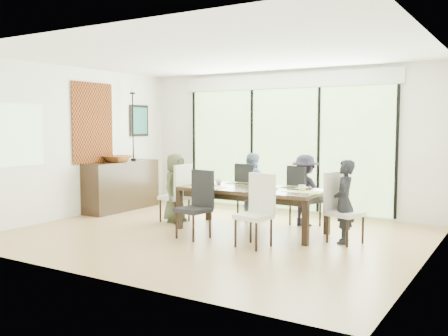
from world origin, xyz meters
The scene contains 62 objects.
floor centered at (0.00, 0.00, -0.01)m, with size 6.00×5.00×0.01m, color olive.
ceiling centered at (0.00, 0.00, 2.71)m, with size 6.00×5.00×0.01m, color white.
wall_back centered at (0.00, 2.51, 1.35)m, with size 6.00×0.02×2.70m, color white.
wall_front centered at (0.00, -2.51, 1.35)m, with size 6.00×0.02×2.70m, color white.
wall_left centered at (-3.01, 0.00, 1.35)m, with size 0.02×5.00×2.70m, color beige.
wall_right centered at (3.01, 0.00, 1.35)m, with size 0.02×5.00×2.70m, color silver.
glass_doors centered at (0.00, 2.47, 1.20)m, with size 4.20×0.02×2.30m, color #598C3F.
blinds_header centered at (0.00, 2.46, 2.50)m, with size 4.40×0.06×0.28m, color white.
mullion_a centered at (-2.10, 2.46, 1.20)m, with size 0.05×0.04×2.30m, color black.
mullion_b centered at (-0.70, 2.46, 1.20)m, with size 0.05×0.04×2.30m, color black.
mullion_c centered at (0.70, 2.46, 1.20)m, with size 0.05×0.04×2.30m, color black.
mullion_d centered at (2.10, 2.46, 1.20)m, with size 0.05×0.04×2.30m, color black.
side_window centered at (-2.97, -1.20, 1.50)m, with size 0.02×0.90×1.00m, color #8CAD7F.
deck centered at (0.00, 3.40, -0.05)m, with size 6.00×1.80×0.10m, color brown.
rail_top centered at (0.00, 4.20, 0.55)m, with size 6.00×0.08×0.06m, color brown.
foliage_left centered at (-1.80, 5.20, 1.44)m, with size 3.20×3.20×3.20m, color #14380F.
foliage_mid centered at (0.40, 5.80, 1.80)m, with size 4.00×4.00×4.00m, color #14380F.
foliage_right centered at (2.20, 5.00, 1.26)m, with size 2.80×2.80×2.80m, color #14380F.
foliage_far centered at (-0.60, 6.50, 1.62)m, with size 3.60×3.60×3.60m, color #14380F.
table_top centered at (0.35, 0.50, 0.66)m, with size 2.20×1.01×0.05m, color black.
table_apron centered at (0.35, 0.50, 0.58)m, with size 2.01×0.82×0.09m, color black.
table_leg_fl centered at (-0.73, 0.07, 0.32)m, with size 0.08×0.08×0.63m, color black.
table_leg_fr centered at (1.43, 0.07, 0.32)m, with size 0.08×0.08×0.63m, color black.
table_leg_bl centered at (-0.73, 0.93, 0.32)m, with size 0.08×0.08×0.63m, color black.
table_leg_br centered at (1.43, 0.93, 0.32)m, with size 0.08×0.08×0.63m, color black.
chair_left_end centered at (-1.15, 0.50, 0.50)m, with size 0.42×0.42×1.01m, color beige, non-canonical shape.
chair_right_end centered at (1.85, 0.50, 0.50)m, with size 0.42×0.42×1.01m, color beige, non-canonical shape.
chair_far_left centered at (-0.10, 1.35, 0.50)m, with size 0.42×0.42×1.01m, color black, non-canonical shape.
chair_far_right centered at (0.90, 1.35, 0.50)m, with size 0.42×0.42×1.01m, color black, non-canonical shape.
chair_near_left centered at (-0.15, -0.37, 0.50)m, with size 0.42×0.42×1.01m, color black, non-canonical shape.
chair_near_right centered at (0.85, -0.37, 0.50)m, with size 0.42×0.42×1.01m, color silver, non-canonical shape.
person_left_end centered at (-1.13, 0.50, 0.59)m, with size 0.55×0.35×1.18m, color #414B32.
person_right_end centered at (1.83, 0.50, 0.59)m, with size 0.55×0.35×1.18m, color black.
person_far_left centered at (-0.10, 1.33, 0.59)m, with size 0.55×0.35×1.18m, color #748EA7.
person_far_right centered at (0.90, 1.33, 0.59)m, with size 0.55×0.35×1.18m, color #231E2D.
placemat_left centered at (-0.60, 0.50, 0.69)m, with size 0.40×0.29×0.01m, color #95C145.
placemat_right centered at (1.30, 0.50, 0.69)m, with size 0.40×0.29×0.01m, color #90AA3C.
placemat_far_l centered at (-0.10, 0.90, 0.69)m, with size 0.40×0.29×0.01m, color #8BB741.
placemat_far_r centered at (0.90, 0.90, 0.69)m, with size 0.40×0.29×0.01m, color #86AD3D.
placemat_paper centered at (-0.20, 0.20, 0.69)m, with size 0.40×0.29×0.01m, color white.
tablet_far_l centered at (0.00, 0.85, 0.70)m, with size 0.24×0.16×0.01m, color black.
tablet_far_r centered at (0.85, 0.85, 0.70)m, with size 0.22×0.16×0.01m, color black.
papers centered at (1.05, 0.45, 0.69)m, with size 0.27×0.20×0.00m, color white.
platter_base centered at (-0.20, 0.20, 0.70)m, with size 0.24×0.24×0.02m, color white.
platter_snacks centered at (-0.20, 0.20, 0.72)m, with size 0.18×0.18×0.01m, color #E0541A.
vase centered at (0.40, 0.55, 0.74)m, with size 0.07×0.07×0.11m, color silver.
hyacinth_stems centered at (0.40, 0.55, 0.85)m, with size 0.04×0.04×0.15m, color #337226.
hyacinth_blooms centered at (0.40, 0.55, 0.94)m, with size 0.10×0.10×0.10m, color #495FB7.
laptop centered at (-0.50, 0.40, 0.70)m, with size 0.30×0.19×0.02m, color silver.
cup_a centered at (-0.35, 0.65, 0.73)m, with size 0.11×0.11×0.09m, color white.
cup_b centered at (0.50, 0.40, 0.73)m, with size 0.09×0.09×0.08m, color white.
cup_c centered at (1.15, 0.60, 0.73)m, with size 0.11×0.11×0.09m, color white.
book centered at (0.60, 0.55, 0.69)m, with size 0.15×0.21×0.02m, color white.
sideboard centered at (-2.76, 0.92, 0.47)m, with size 0.47×1.69×0.95m, color black.
bowl centered at (-2.76, 0.82, 1.01)m, with size 0.50×0.50×0.12m, color brown.
candlestick_base centered at (-2.76, 1.27, 0.97)m, with size 0.11×0.11×0.04m, color black.
candlestick_shaft centered at (-2.76, 1.27, 1.64)m, with size 0.03×0.03×1.32m, color black.
candlestick_pan centered at (-2.76, 1.27, 2.29)m, with size 0.11×0.11×0.03m, color black.
candle centered at (-2.76, 1.27, 2.35)m, with size 0.04×0.04×0.11m, color silver.
tapestry centered at (-2.97, 0.40, 1.70)m, with size 0.02×1.00×1.50m, color #8B3B14.
art_frame centered at (-2.97, 1.70, 1.75)m, with size 0.03×0.55×0.65m, color black.
art_canvas centered at (-2.95, 1.70, 1.75)m, with size 0.01×0.45×0.55m, color #1A5651.
Camera 1 is at (4.01, -6.30, 1.67)m, focal length 40.00 mm.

